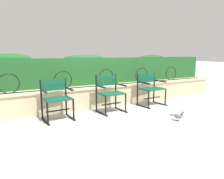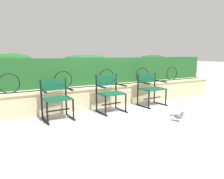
% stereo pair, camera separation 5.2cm
% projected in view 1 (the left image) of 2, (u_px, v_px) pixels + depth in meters
% --- Properties ---
extents(ground_plane, '(60.00, 60.00, 0.00)m').
position_uv_depth(ground_plane, '(114.00, 114.00, 4.65)').
color(ground_plane, '#ADADA8').
extents(stone_wall, '(7.84, 0.41, 0.54)m').
position_uv_depth(stone_wall, '(98.00, 96.00, 5.30)').
color(stone_wall, '#C6B289').
rests_on(stone_wall, ground).
extents(iron_arch_fence, '(7.29, 0.02, 0.42)m').
position_uv_depth(iron_arch_fence, '(88.00, 80.00, 5.02)').
color(iron_arch_fence, black).
rests_on(iron_arch_fence, stone_wall).
extents(hedge_row, '(7.68, 0.50, 0.81)m').
position_uv_depth(hedge_row, '(90.00, 70.00, 5.54)').
color(hedge_row, '#1E5123').
rests_on(hedge_row, stone_wall).
extents(park_chair_left, '(0.59, 0.55, 0.82)m').
position_uv_depth(park_chair_left, '(56.00, 98.00, 4.24)').
color(park_chair_left, '#0F4C33').
rests_on(park_chair_left, ground).
extents(park_chair_centre, '(0.60, 0.55, 0.86)m').
position_uv_depth(park_chair_centre, '(110.00, 92.00, 4.80)').
color(park_chair_centre, '#0F4C33').
rests_on(park_chair_centre, ground).
extents(park_chair_right, '(0.66, 0.56, 0.83)m').
position_uv_depth(park_chair_right, '(150.00, 88.00, 5.43)').
color(park_chair_right, '#0F4C33').
rests_on(park_chair_right, ground).
extents(pigeon_near_chairs, '(0.16, 0.28, 0.22)m').
position_uv_depth(pigeon_near_chairs, '(178.00, 116.00, 4.16)').
color(pigeon_near_chairs, gray).
rests_on(pigeon_near_chairs, ground).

